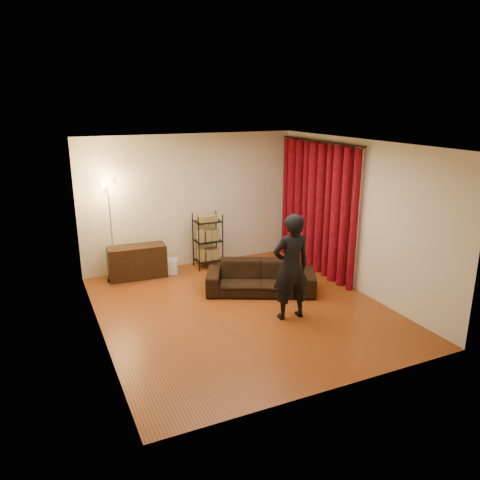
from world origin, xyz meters
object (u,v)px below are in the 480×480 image
sofa (261,277)px  wire_shelf (208,241)px  media_cabinet (137,262)px  person (291,267)px  floor_lamp (111,231)px  storage_boxes (169,266)px

sofa → wire_shelf: bearing=129.0°
media_cabinet → wire_shelf: (1.46, -0.01, 0.25)m
person → wire_shelf: size_ratio=1.50×
floor_lamp → sofa: bearing=-36.1°
storage_boxes → floor_lamp: size_ratio=0.18×
person → media_cabinet: (-1.80, 2.75, -0.53)m
wire_shelf → floor_lamp: floor_lamp is taller
storage_boxes → media_cabinet: bearing=178.4°
person → sofa: bearing=-89.5°
person → wire_shelf: bearing=-80.3°
wire_shelf → floor_lamp: bearing=165.1°
person → wire_shelf: (-0.34, 2.74, -0.28)m
person → wire_shelf: 2.78m
sofa → floor_lamp: (-2.29, 1.66, 0.71)m
wire_shelf → media_cabinet: bearing=165.6°
sofa → wire_shelf: 1.71m
sofa → storage_boxes: 2.04m
person → media_cabinet: person is taller
media_cabinet → sofa: bearing=-38.5°
sofa → storage_boxes: bearing=152.8°
wire_shelf → sofa: bearing=-91.0°
sofa → media_cabinet: size_ratio=1.75×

